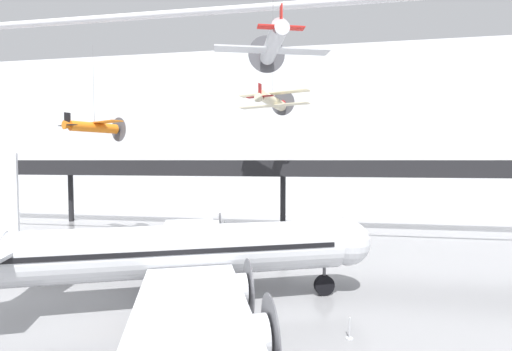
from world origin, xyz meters
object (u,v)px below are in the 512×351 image
at_px(airliner_silver_main, 176,252).
at_px(suspended_plane_silver_racer, 273,44).
at_px(stanchion_barrier, 350,332).
at_px(suspended_plane_cream_biplane, 272,101).
at_px(suspended_plane_orange_highwing, 94,127).

relative_size(airliner_silver_main, suspended_plane_silver_racer, 3.87).
height_order(airliner_silver_main, stanchion_barrier, airliner_silver_main).
xyz_separation_m(suspended_plane_silver_racer, suspended_plane_cream_biplane, (-1.62, 14.11, -1.00)).
bearing_deg(airliner_silver_main, stanchion_barrier, -32.47).
distance_m(suspended_plane_orange_highwing, suspended_plane_cream_biplane, 18.91).
height_order(suspended_plane_orange_highwing, suspended_plane_cream_biplane, suspended_plane_cream_biplane).
xyz_separation_m(suspended_plane_orange_highwing, suspended_plane_silver_racer, (20.19, -11.79, 3.62)).
xyz_separation_m(suspended_plane_silver_racer, stanchion_barrier, (4.28, -4.44, -15.52)).
bearing_deg(airliner_silver_main, suspended_plane_cream_biplane, 56.64).
bearing_deg(suspended_plane_orange_highwing, suspended_plane_silver_racer, -94.02).
bearing_deg(suspended_plane_cream_biplane, stanchion_barrier, -143.89).
height_order(suspended_plane_orange_highwing, suspended_plane_silver_racer, suspended_plane_silver_racer).
distance_m(suspended_plane_orange_highwing, suspended_plane_silver_racer, 23.66).
bearing_deg(stanchion_barrier, airliner_silver_main, 167.84).
bearing_deg(suspended_plane_orange_highwing, suspended_plane_cream_biplane, -56.61).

